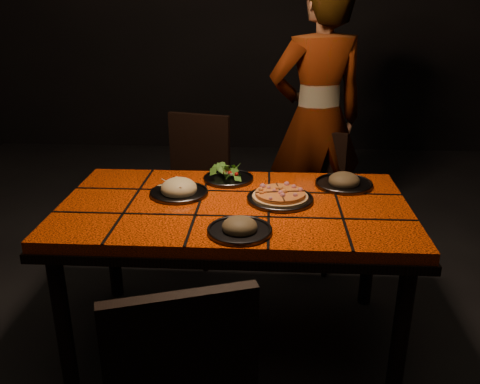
# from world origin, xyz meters

# --- Properties ---
(room_shell) EXTENTS (6.04, 7.04, 3.08)m
(room_shell) POSITION_xyz_m (0.00, 0.00, 1.50)
(room_shell) COLOR black
(room_shell) RESTS_ON ground
(dining_table) EXTENTS (1.62, 0.92, 0.75)m
(dining_table) POSITION_xyz_m (0.00, 0.00, 0.67)
(dining_table) COLOR #FF4608
(dining_table) RESTS_ON ground
(chair_far_left) EXTENTS (0.51, 0.51, 0.93)m
(chair_far_left) POSITION_xyz_m (-0.33, 0.96, 0.53)
(chair_far_left) COLOR black
(chair_far_left) RESTS_ON ground
(chair_far_right) EXTENTS (0.48, 0.48, 0.84)m
(chair_far_right) POSITION_xyz_m (0.44, 0.91, 0.48)
(chair_far_right) COLOR black
(chair_far_right) RESTS_ON ground
(diner) EXTENTS (0.75, 0.61, 1.79)m
(diner) POSITION_xyz_m (0.46, 1.09, 0.89)
(diner) COLOR brown
(diner) RESTS_ON ground
(plate_pizza) EXTENTS (0.31, 0.31, 0.04)m
(plate_pizza) POSITION_xyz_m (0.21, 0.04, 0.77)
(plate_pizza) COLOR #333338
(plate_pizza) RESTS_ON dining_table
(plate_pasta) EXTENTS (0.28, 0.28, 0.09)m
(plate_pasta) POSITION_xyz_m (-0.27, 0.09, 0.77)
(plate_pasta) COLOR #333338
(plate_pasta) RESTS_ON dining_table
(plate_salad) EXTENTS (0.26, 0.26, 0.07)m
(plate_salad) POSITION_xyz_m (-0.05, 0.31, 0.78)
(plate_salad) COLOR #333338
(plate_salad) RESTS_ON dining_table
(plate_mushroom_a) EXTENTS (0.27, 0.27, 0.09)m
(plate_mushroom_a) POSITION_xyz_m (0.04, -0.31, 0.77)
(plate_mushroom_a) COLOR #333338
(plate_mushroom_a) RESTS_ON dining_table
(plate_mushroom_b) EXTENTS (0.29, 0.29, 0.09)m
(plate_mushroom_b) POSITION_xyz_m (0.54, 0.26, 0.77)
(plate_mushroom_b) COLOR #333338
(plate_mushroom_b) RESTS_ON dining_table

